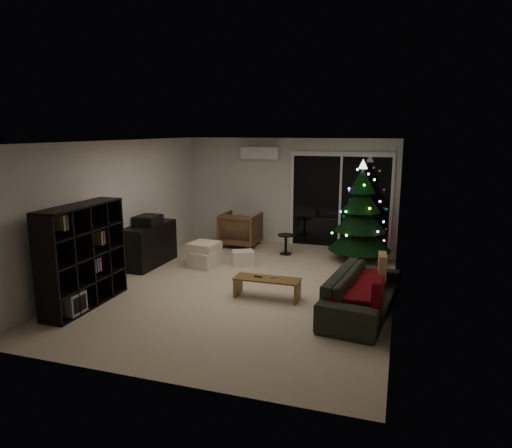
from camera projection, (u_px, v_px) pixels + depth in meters
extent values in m
plane|color=beige|center=(245.00, 285.00, 8.03)|extent=(6.50, 6.50, 0.00)
plane|color=white|center=(245.00, 141.00, 7.52)|extent=(6.50, 6.50, 0.00)
cube|color=silver|center=(290.00, 191.00, 10.81)|extent=(5.00, 0.02, 2.50)
cube|color=silver|center=(143.00, 270.00, 4.74)|extent=(5.00, 0.02, 2.50)
cube|color=silver|center=(119.00, 208.00, 8.52)|extent=(0.02, 6.50, 2.50)
cube|color=silver|center=(398.00, 225.00, 7.03)|extent=(0.02, 6.50, 2.50)
cube|color=black|center=(340.00, 202.00, 10.47)|extent=(2.20, 0.02, 2.10)
cube|color=white|center=(260.00, 153.00, 10.72)|extent=(0.90, 0.22, 0.28)
cube|color=#3F3833|center=(341.00, 243.00, 11.18)|extent=(2.60, 1.00, 0.10)
cube|color=white|center=(344.00, 219.00, 11.44)|extent=(2.20, 0.06, 1.00)
cube|color=black|center=(149.00, 245.00, 9.17)|extent=(0.54, 1.35, 0.84)
cube|color=black|center=(148.00, 220.00, 9.07)|extent=(0.42, 0.50, 0.18)
imported|color=#4A2D20|center=(241.00, 229.00, 10.69)|extent=(0.86, 0.89, 0.79)
cube|color=#F2E6CD|center=(204.00, 254.00, 9.13)|extent=(0.60, 0.60, 0.48)
cube|color=white|center=(203.00, 260.00, 9.00)|extent=(0.50, 0.43, 0.31)
cube|color=white|center=(243.00, 258.00, 9.19)|extent=(0.53, 0.48, 0.30)
cylinder|color=black|center=(286.00, 244.00, 9.99)|extent=(0.36, 0.36, 0.45)
cylinder|color=black|center=(260.00, 206.00, 11.23)|extent=(0.27, 0.27, 1.68)
imported|color=#282E23|center=(362.00, 293.00, 6.77)|extent=(1.09, 2.19, 0.61)
cube|color=maroon|center=(355.00, 284.00, 6.78)|extent=(0.66, 1.51, 0.05)
cube|color=#A48E4C|center=(382.00, 266.00, 7.25)|extent=(0.16, 0.41, 0.40)
cube|color=maroon|center=(378.00, 294.00, 6.04)|extent=(0.15, 0.41, 0.40)
cube|color=black|center=(258.00, 277.00, 7.40)|extent=(0.13, 0.04, 0.02)
cube|color=slate|center=(274.00, 277.00, 7.37)|extent=(0.13, 0.08, 0.02)
cone|color=black|center=(361.00, 211.00, 9.35)|extent=(1.42, 1.42, 2.10)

